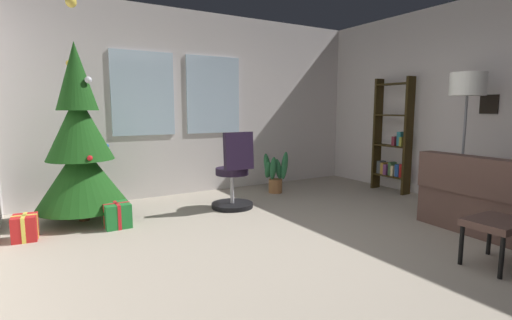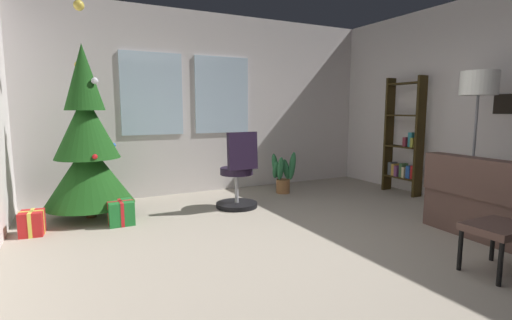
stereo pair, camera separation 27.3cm
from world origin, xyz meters
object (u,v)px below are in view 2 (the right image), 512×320
object	(u,v)px
potted_plant	(283,174)
bookshelf	(404,143)
gift_box_green	(121,213)
footstool	(498,231)
gift_box_red	(32,223)
holiday_tree	(87,148)
office_chair	(238,178)
floor_lamp	(478,91)

from	to	relation	value
potted_plant	bookshelf	bearing A→B (deg)	-28.03
bookshelf	potted_plant	bearing A→B (deg)	151.97
gift_box_green	potted_plant	distance (m)	2.59
gift_box_green	footstool	bearing A→B (deg)	-47.38
gift_box_red	potted_plant	world-z (taller)	potted_plant
gift_box_green	bookshelf	bearing A→B (deg)	-4.30
holiday_tree	office_chair	bearing A→B (deg)	-13.40
footstool	gift_box_red	distance (m)	4.42
gift_box_green	potted_plant	size ratio (longest dim) A/B	0.46
gift_box_red	gift_box_green	distance (m)	0.89
office_chair	floor_lamp	bearing A→B (deg)	-35.71
footstool	office_chair	bearing A→B (deg)	110.28
gift_box_green	bookshelf	size ratio (longest dim) A/B	0.17
holiday_tree	floor_lamp	world-z (taller)	holiday_tree
potted_plant	floor_lamp	bearing A→B (deg)	-59.07
footstool	gift_box_green	bearing A→B (deg)	132.62
holiday_tree	potted_plant	xyz separation A→B (m)	(2.81, 0.11, -0.55)
holiday_tree	potted_plant	distance (m)	2.86
footstool	gift_box_red	bearing A→B (deg)	140.91
holiday_tree	bookshelf	xyz separation A→B (m)	(4.47, -0.77, -0.06)
footstool	office_chair	xyz separation A→B (m)	(-1.03, 2.79, 0.06)
holiday_tree	bookshelf	distance (m)	4.54
office_chair	floor_lamp	world-z (taller)	floor_lamp
gift_box_green	potted_plant	bearing A→B (deg)	12.75
footstool	potted_plant	world-z (taller)	potted_plant
holiday_tree	bookshelf	bearing A→B (deg)	-9.82
gift_box_red	bookshelf	xyz separation A→B (m)	(5.07, -0.34, 0.66)
office_chair	gift_box_red	bearing A→B (deg)	-179.81
holiday_tree	gift_box_green	world-z (taller)	holiday_tree
potted_plant	gift_box_red	bearing A→B (deg)	-170.88
holiday_tree	potted_plant	world-z (taller)	holiday_tree
potted_plant	holiday_tree	bearing A→B (deg)	-177.73
gift_box_green	office_chair	bearing A→B (deg)	1.20
gift_box_red	potted_plant	size ratio (longest dim) A/B	0.41
holiday_tree	floor_lamp	xyz separation A→B (m)	(4.14, -2.12, 0.68)
gift_box_green	gift_box_red	bearing A→B (deg)	178.48
gift_box_green	bookshelf	distance (m)	4.25
office_chair	potted_plant	distance (m)	1.15
holiday_tree	gift_box_green	size ratio (longest dim) A/B	8.44
footstool	potted_plant	bearing A→B (deg)	90.30
gift_box_green	floor_lamp	distance (m)	4.42
holiday_tree	floor_lamp	bearing A→B (deg)	-27.06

